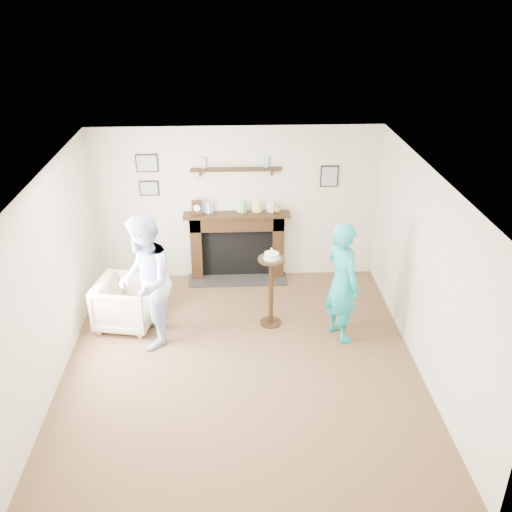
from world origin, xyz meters
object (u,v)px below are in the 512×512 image
(armchair, at_px, (129,325))
(man, at_px, (151,341))
(woman, at_px, (338,335))
(pedestal_table, at_px, (271,278))

(armchair, relative_size, man, 0.42)
(woman, bearing_deg, armchair, 58.41)
(man, xyz_separation_m, pedestal_table, (1.67, 0.37, 0.74))
(man, xyz_separation_m, woman, (2.60, 0.01, 0.00))
(pedestal_table, bearing_deg, woman, -21.12)
(armchair, distance_m, pedestal_table, 2.17)
(man, bearing_deg, woman, 85.06)
(armchair, bearing_deg, pedestal_table, -80.76)
(armchair, xyz_separation_m, man, (0.37, -0.43, 0.00))
(armchair, bearing_deg, man, -128.42)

